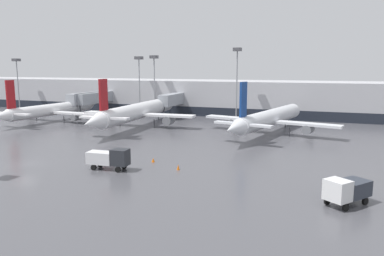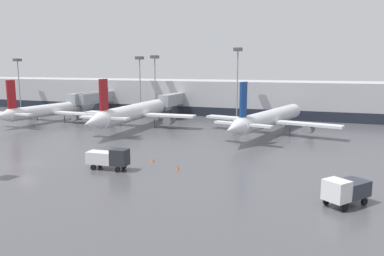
{
  "view_description": "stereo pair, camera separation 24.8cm",
  "coord_description": "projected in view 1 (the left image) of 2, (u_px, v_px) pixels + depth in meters",
  "views": [
    {
      "loc": [
        36.94,
        -37.72,
        12.7
      ],
      "look_at": [
        16.89,
        18.02,
        3.0
      ],
      "focal_mm": 35.0,
      "sensor_mm": 36.0,
      "label": 1
    },
    {
      "loc": [
        37.17,
        -37.64,
        12.7
      ],
      "look_at": [
        16.89,
        18.02,
        3.0
      ],
      "focal_mm": 35.0,
      "sensor_mm": 36.0,
      "label": 2
    }
  ],
  "objects": [
    {
      "name": "ground_plane",
      "position": [
        26.0,
        164.0,
        49.42
      ],
      "size": [
        320.0,
        320.0,
        0.0
      ],
      "primitive_type": "plane",
      "color": "#4C4C51"
    },
    {
      "name": "terminal_building",
      "position": [
        188.0,
        96.0,
        106.15
      ],
      "size": [
        160.0,
        31.26,
        9.0
      ],
      "color": "#B2B2B7",
      "rests_on": "ground_plane"
    },
    {
      "name": "parked_jet_0",
      "position": [
        269.0,
        118.0,
        71.28
      ],
      "size": [
        26.57,
        34.8,
        10.31
      ],
      "rotation": [
        0.0,
        0.0,
        1.34
      ],
      "color": "silver",
      "rests_on": "ground_plane"
    },
    {
      "name": "parked_jet_1",
      "position": [
        138.0,
        111.0,
        80.03
      ],
      "size": [
        25.1,
        40.73,
        10.61
      ],
      "rotation": [
        0.0,
        0.0,
        1.61
      ],
      "color": "white",
      "rests_on": "ground_plane"
    },
    {
      "name": "parked_jet_2",
      "position": [
        51.0,
        110.0,
        87.65
      ],
      "size": [
        26.64,
        32.31,
        10.02
      ],
      "rotation": [
        0.0,
        0.0,
        1.49
      ],
      "color": "white",
      "rests_on": "ground_plane"
    },
    {
      "name": "service_truck_0",
      "position": [
        347.0,
        189.0,
        34.62
      ],
      "size": [
        4.51,
        4.97,
        2.61
      ],
      "rotation": [
        0.0,
        0.0,
        4.06
      ],
      "color": "#2D333D",
      "rests_on": "ground_plane"
    },
    {
      "name": "service_truck_2",
      "position": [
        109.0,
        158.0,
        46.5
      ],
      "size": [
        5.44,
        2.05,
        2.71
      ],
      "rotation": [
        0.0,
        0.0,
        0.05
      ],
      "color": "silver",
      "rests_on": "ground_plane"
    },
    {
      "name": "traffic_cone_1",
      "position": [
        178.0,
        167.0,
        46.6
      ],
      "size": [
        0.37,
        0.37,
        0.7
      ],
      "color": "orange",
      "rests_on": "ground_plane"
    },
    {
      "name": "traffic_cone_2",
      "position": [
        153.0,
        160.0,
        50.44
      ],
      "size": [
        0.43,
        0.43,
        0.57
      ],
      "color": "orange",
      "rests_on": "ground_plane"
    },
    {
      "name": "apron_light_mast_0",
      "position": [
        154.0,
        67.0,
        97.38
      ],
      "size": [
        1.8,
        1.8,
        15.64
      ],
      "color": "gray",
      "rests_on": "ground_plane"
    },
    {
      "name": "apron_light_mast_3",
      "position": [
        139.0,
        68.0,
        98.81
      ],
      "size": [
        1.8,
        1.8,
        15.42
      ],
      "color": "gray",
      "rests_on": "ground_plane"
    },
    {
      "name": "apron_light_mast_4",
      "position": [
        17.0,
        69.0,
        110.76
      ],
      "size": [
        1.8,
        1.8,
        15.12
      ],
      "color": "gray",
      "rests_on": "ground_plane"
    },
    {
      "name": "apron_light_mast_5",
      "position": [
        237.0,
        63.0,
        87.9
      ],
      "size": [
        1.8,
        1.8,
        17.13
      ],
      "color": "gray",
      "rests_on": "ground_plane"
    }
  ]
}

